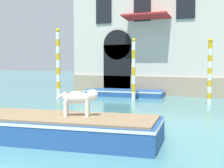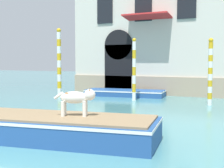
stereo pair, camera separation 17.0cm
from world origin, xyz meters
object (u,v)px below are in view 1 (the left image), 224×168
boat_foreground (33,126)px  mooring_pole_1 (134,69)px  boat_moored_near_palazzo (124,93)px  mooring_pole_2 (210,71)px  mooring_pole_0 (58,62)px  dog_on_deck (80,98)px

boat_foreground → mooring_pole_1: (-0.64, 9.94, 1.49)m
boat_moored_near_palazzo → mooring_pole_2: (5.87, -2.20, 1.58)m
boat_foreground → boat_moored_near_palazzo: boat_foreground is taller
boat_foreground → boat_moored_near_palazzo: (-2.12, 11.98, -0.17)m
boat_moored_near_palazzo → mooring_pole_2: size_ratio=1.55×
mooring_pole_0 → mooring_pole_2: bearing=-3.5°
dog_on_deck → mooring_pole_0: bearing=105.3°
boat_foreground → mooring_pole_0: 12.36m
boat_moored_near_palazzo → mooring_pole_0: bearing=-167.1°
dog_on_deck → mooring_pole_1: (-2.05, 9.57, 0.61)m
mooring_pole_2 → mooring_pole_0: bearing=176.5°
boat_foreground → mooring_pole_0: (-6.38, 10.41, 1.94)m
mooring_pole_1 → mooring_pole_2: bearing=-2.0°
mooring_pole_0 → mooring_pole_1: size_ratio=1.24×
boat_moored_near_palazzo → mooring_pole_1: bearing=-61.5°
boat_moored_near_palazzo → mooring_pole_2: mooring_pole_2 is taller
boat_foreground → mooring_pole_1: mooring_pole_1 is taller
boat_moored_near_palazzo → mooring_pole_1: (1.47, -2.04, 1.65)m
dog_on_deck → boat_moored_near_palazzo: (-3.53, 11.61, -1.04)m
boat_foreground → mooring_pole_2: mooring_pole_2 is taller
mooring_pole_1 → mooring_pole_0: bearing=175.3°
boat_moored_near_palazzo → mooring_pole_1: size_ratio=1.48×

